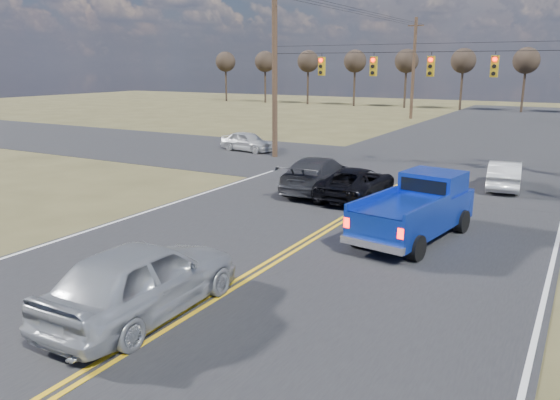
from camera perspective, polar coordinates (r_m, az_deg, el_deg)
The scene contains 12 objects.
ground at distance 13.47m, azimuth -5.92°, elevation -9.57°, with size 160.00×160.00×0.00m, color brown.
road_main at distance 21.95m, azimuth 9.36°, elevation -0.40°, with size 14.00×120.00×0.02m, color #28282B.
road_cross at distance 29.42m, azimuth 14.82°, elevation 2.95°, with size 120.00×12.00×0.02m, color #28282B.
signal_gantry at distance 28.61m, azimuth 16.34°, elevation 12.78°, with size 19.60×4.83×10.00m.
utility_poles at distance 27.97m, azimuth 14.95°, elevation 13.19°, with size 19.60×58.32×10.00m.
treeline at distance 37.68m, azimuth 19.04°, elevation 13.70°, with size 87.00×117.80×7.40m.
pickup_truck at distance 17.63m, azimuth 14.06°, elevation -0.94°, with size 2.76×5.51×1.98m.
silver_suv at distance 12.32m, azimuth -14.15°, elevation -7.95°, with size 2.01×5.01×1.71m, color #ABAEB3.
black_suv at distance 22.55m, azimuth 7.98°, elevation 1.75°, with size 2.18×4.72×1.31m, color black.
white_car_queue at distance 26.12m, azimuth 22.40°, elevation 2.43°, with size 1.33×3.82×1.26m, color #BBBBBB.
dgrey_car_queue at distance 23.75m, azimuth 4.06°, elevation 2.70°, with size 2.11×5.19×1.51m, color #35353A.
cross_car_west at distance 35.04m, azimuth -3.41°, elevation 6.13°, with size 3.71×1.49×1.26m, color silver.
Camera 1 is at (7.26, -10.01, 5.34)m, focal length 35.00 mm.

